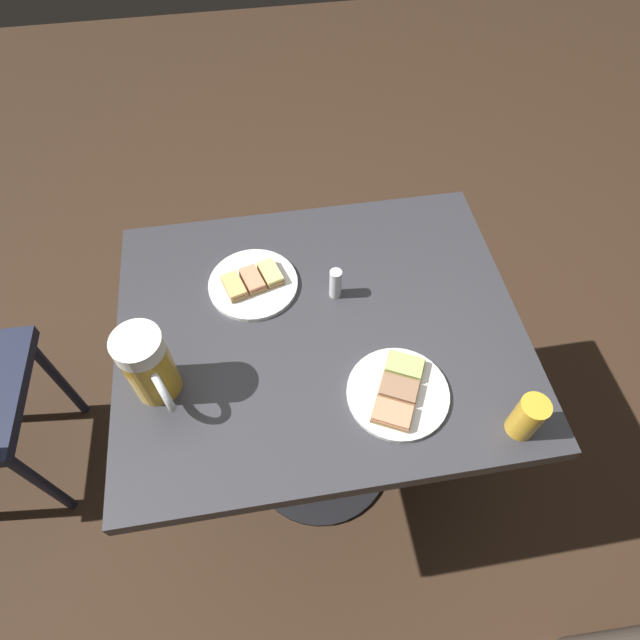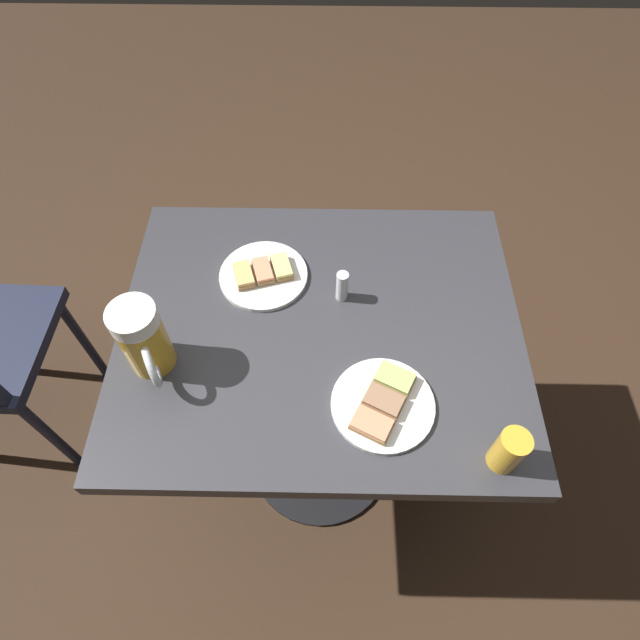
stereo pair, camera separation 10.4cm
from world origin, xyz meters
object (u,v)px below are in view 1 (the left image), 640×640
object	(u,v)px
beer_glass_small	(528,417)
salt_shaker	(335,283)
plate_near	(253,283)
plate_far	(398,392)
beer_mug	(149,366)

from	to	relation	value
beer_glass_small	salt_shaker	size ratio (longest dim) A/B	1.28
plate_near	plate_far	world-z (taller)	same
plate_near	beer_glass_small	size ratio (longest dim) A/B	2.04
salt_shaker	plate_near	bearing A→B (deg)	73.13
beer_glass_small	salt_shaker	bearing A→B (deg)	38.14
plate_near	beer_mug	bearing A→B (deg)	138.00
plate_far	salt_shaker	xyz separation A→B (m)	(0.25, 0.07, 0.03)
plate_near	plate_far	xyz separation A→B (m)	(-0.30, -0.24, 0.00)
plate_far	salt_shaker	world-z (taller)	salt_shaker
plate_near	beer_glass_small	distance (m)	0.60
beer_glass_small	plate_far	bearing A→B (deg)	63.58
plate_near	plate_far	distance (m)	0.39
plate_near	salt_shaker	world-z (taller)	salt_shaker
plate_near	plate_far	size ratio (longest dim) A/B	1.00
plate_near	salt_shaker	distance (m)	0.18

